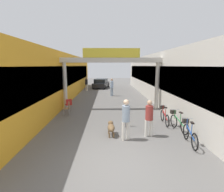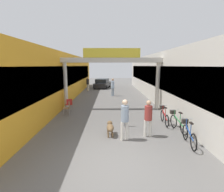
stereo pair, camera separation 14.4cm
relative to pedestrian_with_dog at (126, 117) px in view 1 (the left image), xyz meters
The scene contains 16 objects.
ground_plane 2.10m from the pedestrian_with_dog, 105.81° to the right, with size 80.00×80.00×0.00m, color #605E5B.
storefront_left 10.85m from the pedestrian_with_dog, 121.19° to the left, with size 3.00×26.00×4.19m.
storefront_right 10.37m from the pedestrian_with_dog, 63.56° to the left, with size 3.00×26.00×4.19m.
arcade_sign_gateway 5.86m from the pedestrian_with_dog, 95.22° to the left, with size 7.40×0.47×4.37m.
pedestrian_with_dog is the anchor object (origin of this frame).
pedestrian_companion 1.14m from the pedestrian_with_dog, 17.99° to the left, with size 0.40×0.39×1.68m.
pedestrian_carrying_crate 11.16m from the pedestrian_with_dog, 91.69° to the left, with size 0.48×0.48×1.84m.
pedestrian_elderly_walking 15.54m from the pedestrian_with_dog, 102.90° to the left, with size 0.48×0.48×1.73m.
dog_on_leash 1.04m from the pedestrian_with_dog, 139.98° to the left, with size 0.36×0.84×0.61m.
bicycle_blue_nearest 2.68m from the pedestrian_with_dog, ahead, with size 0.46×1.68×0.98m.
bicycle_green_second 3.00m from the pedestrian_with_dog, 22.33° to the left, with size 0.46×1.68×0.98m.
bicycle_red_third 3.26m from the pedestrian_with_dog, 42.30° to the left, with size 0.46×1.69×0.98m.
bollard_post_metal 1.76m from the pedestrian_with_dog, 85.00° to the left, with size 0.10×0.10×1.05m.
cafe_chair_wood_nearer 5.13m from the pedestrian_with_dog, 131.09° to the left, with size 0.46×0.46×0.89m.
cafe_chair_red_farther 6.04m from the pedestrian_with_dog, 125.61° to the left, with size 0.54×0.54×0.89m.
parked_car_black 18.08m from the pedestrian_with_dog, 95.40° to the left, with size 2.42×4.24×1.33m.
Camera 1 is at (-0.28, -5.37, 3.18)m, focal length 28.00 mm.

